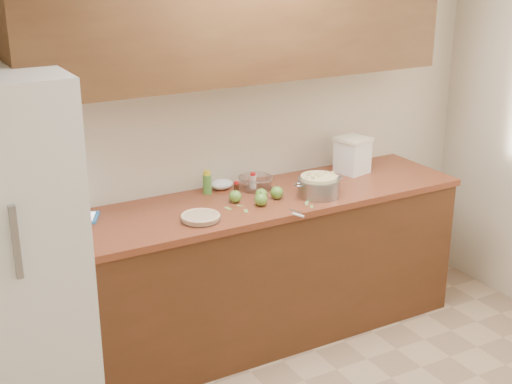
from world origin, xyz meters
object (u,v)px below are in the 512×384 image
colander (319,186)px  flour_canister (353,155)px  pie (200,217)px  tablet (77,218)px

colander → flour_canister: flour_canister is taller
colander → flour_canister: (0.45, 0.27, 0.06)m
pie → colander: (0.78, 0.01, 0.04)m
flour_canister → pie: bearing=-167.0°
pie → tablet: 0.68m
pie → colander: colander is taller
colander → tablet: size_ratio=1.25×
colander → flour_canister: size_ratio=1.44×
pie → tablet: bearing=148.7°
colander → tablet: (-1.36, 0.34, -0.05)m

